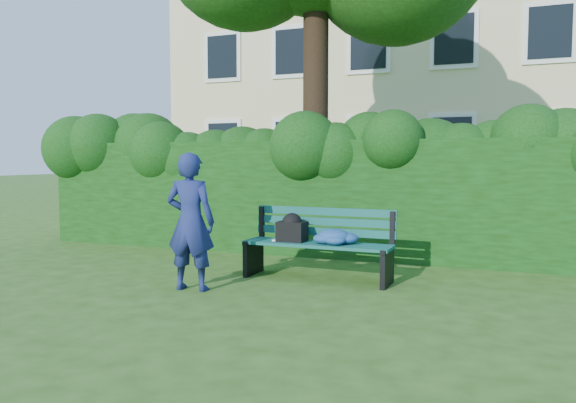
% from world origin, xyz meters
% --- Properties ---
extents(ground, '(80.00, 80.00, 0.00)m').
position_xyz_m(ground, '(0.00, 0.00, 0.00)').
color(ground, '#2E4E16').
rests_on(ground, ground).
extents(apartment_building, '(16.00, 8.08, 12.00)m').
position_xyz_m(apartment_building, '(-0.00, 13.99, 6.00)').
color(apartment_building, beige).
rests_on(apartment_building, ground).
extents(hedge, '(10.00, 1.00, 1.80)m').
position_xyz_m(hedge, '(0.00, 2.20, 0.90)').
color(hedge, black).
rests_on(hedge, ground).
extents(park_bench, '(1.89, 0.60, 0.89)m').
position_xyz_m(park_bench, '(0.52, 0.31, 0.50)').
color(park_bench, '#0F4D3F').
rests_on(park_bench, ground).
extents(man_reading, '(0.62, 0.45, 1.59)m').
position_xyz_m(man_reading, '(-0.66, -0.79, 0.80)').
color(man_reading, navy).
rests_on(man_reading, ground).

